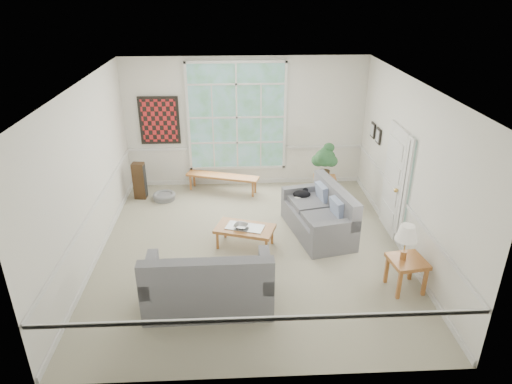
% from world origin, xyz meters
% --- Properties ---
extents(floor, '(5.50, 6.00, 0.01)m').
position_xyz_m(floor, '(0.00, 0.00, -0.01)').
color(floor, '#A59F87').
rests_on(floor, ground).
extents(ceiling, '(5.50, 6.00, 0.02)m').
position_xyz_m(ceiling, '(0.00, 0.00, 3.00)').
color(ceiling, white).
rests_on(ceiling, ground).
extents(wall_back, '(5.50, 0.02, 3.00)m').
position_xyz_m(wall_back, '(0.00, 3.00, 1.50)').
color(wall_back, white).
rests_on(wall_back, ground).
extents(wall_front, '(5.50, 0.02, 3.00)m').
position_xyz_m(wall_front, '(0.00, -3.00, 1.50)').
color(wall_front, white).
rests_on(wall_front, ground).
extents(wall_left, '(0.02, 6.00, 3.00)m').
position_xyz_m(wall_left, '(-2.75, 0.00, 1.50)').
color(wall_left, white).
rests_on(wall_left, ground).
extents(wall_right, '(0.02, 6.00, 3.00)m').
position_xyz_m(wall_right, '(2.75, 0.00, 1.50)').
color(wall_right, white).
rests_on(wall_right, ground).
extents(window_back, '(2.30, 0.08, 2.40)m').
position_xyz_m(window_back, '(-0.20, 2.96, 1.65)').
color(window_back, white).
rests_on(window_back, wall_back).
extents(entry_door, '(0.08, 0.90, 2.10)m').
position_xyz_m(entry_door, '(2.71, 0.60, 1.05)').
color(entry_door, white).
rests_on(entry_door, floor).
extents(door_sidelight, '(0.08, 0.26, 1.90)m').
position_xyz_m(door_sidelight, '(2.71, -0.03, 1.15)').
color(door_sidelight, white).
rests_on(door_sidelight, wall_right).
extents(wall_art, '(0.90, 0.06, 1.10)m').
position_xyz_m(wall_art, '(-1.95, 2.95, 1.60)').
color(wall_art, maroon).
rests_on(wall_art, wall_back).
extents(wall_frame_near, '(0.04, 0.26, 0.32)m').
position_xyz_m(wall_frame_near, '(2.71, 1.75, 1.55)').
color(wall_frame_near, black).
rests_on(wall_frame_near, wall_right).
extents(wall_frame_far, '(0.04, 0.26, 0.32)m').
position_xyz_m(wall_frame_far, '(2.71, 2.15, 1.55)').
color(wall_frame_far, black).
rests_on(wall_frame_far, wall_right).
extents(loveseat_right, '(1.27, 1.90, 0.95)m').
position_xyz_m(loveseat_right, '(1.31, 0.51, 0.47)').
color(loveseat_right, slate).
rests_on(loveseat_right, floor).
extents(loveseat_front, '(1.89, 1.00, 1.02)m').
position_xyz_m(loveseat_front, '(-0.70, -1.54, 0.51)').
color(loveseat_front, slate).
rests_on(loveseat_front, floor).
extents(coffee_table, '(1.18, 0.87, 0.39)m').
position_xyz_m(coffee_table, '(-0.11, 0.10, 0.20)').
color(coffee_table, '#AF6730').
rests_on(coffee_table, floor).
extents(pewter_bowl, '(0.43, 0.43, 0.08)m').
position_xyz_m(pewter_bowl, '(-0.18, 0.08, 0.43)').
color(pewter_bowl, '#9B9BA0').
rests_on(pewter_bowl, coffee_table).
extents(window_bench, '(1.71, 0.82, 0.40)m').
position_xyz_m(window_bench, '(-0.56, 2.55, 0.20)').
color(window_bench, '#AF6730').
rests_on(window_bench, floor).
extents(end_table, '(0.55, 0.55, 0.49)m').
position_xyz_m(end_table, '(1.73, 2.05, 0.25)').
color(end_table, '#AF6730').
rests_on(end_table, floor).
extents(houseplant, '(0.56, 0.56, 0.83)m').
position_xyz_m(houseplant, '(1.69, 1.98, 0.91)').
color(houseplant, '#295830').
rests_on(houseplant, end_table).
extents(side_table, '(0.61, 0.61, 0.54)m').
position_xyz_m(side_table, '(2.39, -1.32, 0.27)').
color(side_table, '#AF6730').
rests_on(side_table, floor).
extents(table_lamp, '(0.46, 0.46, 0.59)m').
position_xyz_m(table_lamp, '(2.32, -1.28, 0.84)').
color(table_lamp, white).
rests_on(table_lamp, side_table).
extents(pet_bed, '(0.54, 0.54, 0.15)m').
position_xyz_m(pet_bed, '(-1.87, 2.17, 0.07)').
color(pet_bed, slate).
rests_on(pet_bed, floor).
extents(floor_speaker, '(0.28, 0.23, 0.84)m').
position_xyz_m(floor_speaker, '(-2.40, 2.28, 0.42)').
color(floor_speaker, '#3A2514').
rests_on(floor_speaker, floor).
extents(cat, '(0.40, 0.32, 0.17)m').
position_xyz_m(cat, '(1.07, 1.09, 0.57)').
color(cat, black).
rests_on(cat, loveseat_right).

